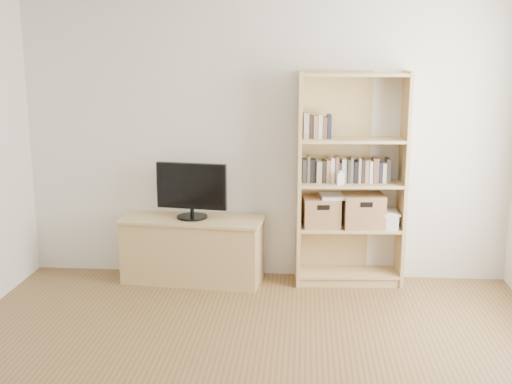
# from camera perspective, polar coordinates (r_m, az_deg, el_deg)

# --- Properties ---
(back_wall) EXTENTS (4.50, 0.02, 2.60)m
(back_wall) POSITION_cam_1_polar(r_m,az_deg,el_deg) (5.95, 0.86, 4.64)
(back_wall) COLOR white
(back_wall) RESTS_ON floor
(tv_stand) EXTENTS (1.31, 0.60, 0.58)m
(tv_stand) POSITION_cam_1_polar(r_m,az_deg,el_deg) (6.02, -5.62, -5.20)
(tv_stand) COLOR tan
(tv_stand) RESTS_ON floor
(bookshelf) EXTENTS (0.99, 0.40, 1.94)m
(bookshelf) POSITION_cam_1_polar(r_m,az_deg,el_deg) (5.84, 8.42, 1.06)
(bookshelf) COLOR tan
(bookshelf) RESTS_ON floor
(television) EXTENTS (0.65, 0.14, 0.51)m
(television) POSITION_cam_1_polar(r_m,az_deg,el_deg) (5.87, -5.74, 0.13)
(television) COLOR black
(television) RESTS_ON tv_stand
(books_row_mid) EXTENTS (0.79, 0.20, 0.21)m
(books_row_mid) POSITION_cam_1_polar(r_m,az_deg,el_deg) (5.84, 8.41, 1.91)
(books_row_mid) COLOR #2F2D27
(books_row_mid) RESTS_ON bookshelf
(books_row_upper) EXTENTS (0.38, 0.17, 0.20)m
(books_row_upper) POSITION_cam_1_polar(r_m,az_deg,el_deg) (5.76, 6.40, 5.76)
(books_row_upper) COLOR #2F2D27
(books_row_upper) RESTS_ON bookshelf
(baby_monitor) EXTENTS (0.06, 0.05, 0.11)m
(baby_monitor) POSITION_cam_1_polar(r_m,az_deg,el_deg) (5.71, 7.49, 1.16)
(baby_monitor) COLOR white
(baby_monitor) RESTS_ON bookshelf
(basket_left) EXTENTS (0.36, 0.30, 0.27)m
(basket_left) POSITION_cam_1_polar(r_m,az_deg,el_deg) (5.87, 5.82, -1.77)
(basket_left) COLOR olive
(basket_left) RESTS_ON bookshelf
(basket_right) EXTENTS (0.40, 0.34, 0.30)m
(basket_right) POSITION_cam_1_polar(r_m,az_deg,el_deg) (5.91, 9.48, -1.63)
(basket_right) COLOR olive
(basket_right) RESTS_ON bookshelf
(laptop) EXTENTS (0.38, 0.29, 0.03)m
(laptop) POSITION_cam_1_polar(r_m,az_deg,el_deg) (5.85, 7.50, -0.36)
(laptop) COLOR silver
(laptop) RESTS_ON basket_left
(magazine_stack) EXTENTS (0.20, 0.28, 0.13)m
(magazine_stack) POSITION_cam_1_polar(r_m,az_deg,el_deg) (5.97, 11.50, -2.42)
(magazine_stack) COLOR beige
(magazine_stack) RESTS_ON bookshelf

